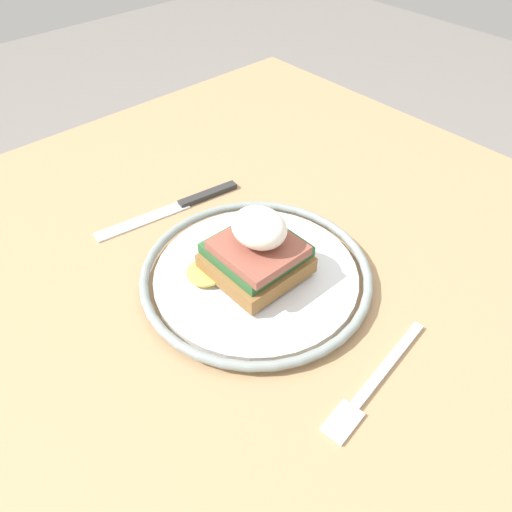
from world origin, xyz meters
name	(u,v)px	position (x,y,z in m)	size (l,w,h in m)	color
dining_table	(235,335)	(0.00, 0.00, 0.61)	(0.81, 0.89, 0.73)	tan
plate	(256,274)	(-0.03, -0.01, 0.74)	(0.25, 0.25, 0.02)	silver
sandwich	(256,249)	(-0.03, -0.01, 0.77)	(0.10, 0.11, 0.08)	olive
fork	(374,383)	(-0.20, 0.00, 0.73)	(0.03, 0.15, 0.00)	silver
knife	(181,205)	(0.13, -0.02, 0.73)	(0.04, 0.19, 0.01)	#2D2D2D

